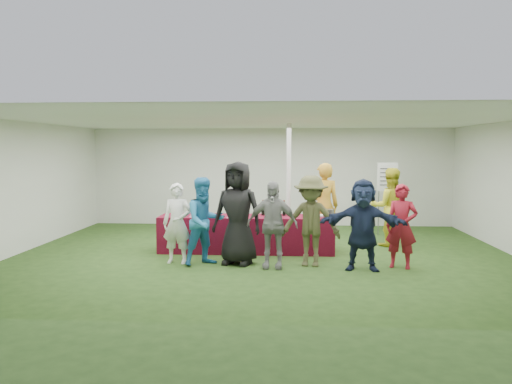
# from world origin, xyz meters

# --- Properties ---
(ground) EXTENTS (60.00, 60.00, 0.00)m
(ground) POSITION_xyz_m (0.00, 0.00, 0.00)
(ground) COLOR #284719
(ground) RESTS_ON ground
(tent) EXTENTS (10.00, 10.00, 10.00)m
(tent) POSITION_xyz_m (0.50, 1.20, 1.35)
(tent) COLOR white
(tent) RESTS_ON ground
(serving_table) EXTENTS (3.60, 0.80, 0.75)m
(serving_table) POSITION_xyz_m (-0.37, 0.31, 0.38)
(serving_table) COLOR maroon
(serving_table) RESTS_ON ground
(wine_bottles) EXTENTS (0.51, 0.15, 0.32)m
(wine_bottles) POSITION_xyz_m (0.19, 0.44, 0.87)
(wine_bottles) COLOR black
(wine_bottles) RESTS_ON serving_table
(wine_glasses) EXTENTS (1.07, 0.12, 0.16)m
(wine_glasses) POSITION_xyz_m (-1.31, 0.04, 0.86)
(wine_glasses) COLOR silver
(wine_glasses) RESTS_ON serving_table
(water_bottle) EXTENTS (0.07, 0.07, 0.23)m
(water_bottle) POSITION_xyz_m (-0.41, 0.39, 0.85)
(water_bottle) COLOR silver
(water_bottle) RESTS_ON serving_table
(bar_towel) EXTENTS (0.25, 0.18, 0.03)m
(bar_towel) POSITION_xyz_m (1.24, 0.36, 0.77)
(bar_towel) COLOR white
(bar_towel) RESTS_ON serving_table
(dump_bucket) EXTENTS (0.22, 0.22, 0.18)m
(dump_bucket) POSITION_xyz_m (1.30, 0.09, 0.84)
(dump_bucket) COLOR slate
(dump_bucket) RESTS_ON serving_table
(wine_list_sign) EXTENTS (0.50, 0.03, 1.80)m
(wine_list_sign) POSITION_xyz_m (2.93, 2.54, 1.32)
(wine_list_sign) COLOR slate
(wine_list_sign) RESTS_ON ground
(staff_pourer) EXTENTS (0.72, 0.51, 1.84)m
(staff_pourer) POSITION_xyz_m (1.25, 0.81, 0.92)
(staff_pourer) COLOR #BF8925
(staff_pourer) RESTS_ON ground
(staff_back) EXTENTS (0.85, 0.66, 1.72)m
(staff_back) POSITION_xyz_m (2.72, 1.14, 0.86)
(staff_back) COLOR gold
(staff_back) RESTS_ON ground
(customer_0) EXTENTS (0.58, 0.42, 1.51)m
(customer_0) POSITION_xyz_m (-1.57, -0.82, 0.75)
(customer_0) COLOR white
(customer_0) RESTS_ON ground
(customer_1) EXTENTS (1.00, 0.95, 1.62)m
(customer_1) POSITION_xyz_m (-1.04, -0.89, 0.81)
(customer_1) COLOR teal
(customer_1) RESTS_ON ground
(customer_2) EXTENTS (1.06, 0.83, 1.91)m
(customer_2) POSITION_xyz_m (-0.44, -0.81, 0.95)
(customer_2) COLOR black
(customer_2) RESTS_ON ground
(customer_3) EXTENTS (0.96, 0.49, 1.57)m
(customer_3) POSITION_xyz_m (0.21, -1.08, 0.78)
(customer_3) COLOR gray
(customer_3) RESTS_ON ground
(customer_4) EXTENTS (1.16, 0.78, 1.66)m
(customer_4) POSITION_xyz_m (0.90, -0.88, 0.83)
(customer_4) COLOR #474828
(customer_4) RESTS_ON ground
(customer_5) EXTENTS (1.54, 0.65, 1.62)m
(customer_5) POSITION_xyz_m (1.80, -1.12, 0.81)
(customer_5) COLOR #16203A
(customer_5) RESTS_ON ground
(customer_6) EXTENTS (0.65, 0.54, 1.52)m
(customer_6) POSITION_xyz_m (2.52, -0.92, 0.76)
(customer_6) COLOR maroon
(customer_6) RESTS_ON ground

